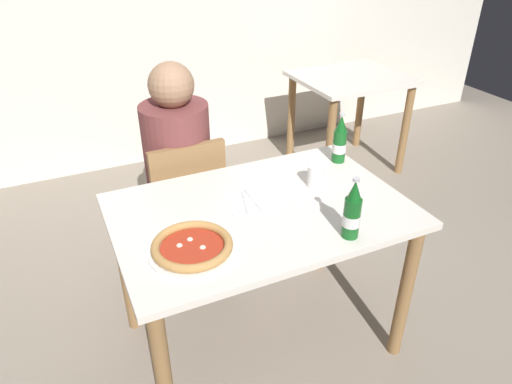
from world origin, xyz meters
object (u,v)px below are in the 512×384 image
diner_seated (180,181)px  beer_bottle_center (340,142)px  dining_table_background (349,96)px  pizza_margherita_near (192,247)px  dining_table_main (261,231)px  napkin_with_cutlery (250,202)px  beer_bottle_left (352,212)px  chair_behind_table (185,202)px  paper_cup (315,176)px

diner_seated → beer_bottle_center: size_ratio=4.89×
dining_table_background → pizza_margherita_near: 2.35m
dining_table_main → beer_bottle_center: 0.61m
diner_seated → dining_table_background: bearing=24.8°
beer_bottle_center → napkin_with_cutlery: 0.59m
diner_seated → beer_bottle_left: bearing=-68.9°
chair_behind_table → napkin_with_cutlery: chair_behind_table is taller
diner_seated → dining_table_main: bearing=-76.5°
dining_table_background → beer_bottle_center: size_ratio=3.24×
dining_table_main → diner_seated: size_ratio=0.99×
diner_seated → pizza_margherita_near: 0.86m
beer_bottle_left → paper_cup: (0.08, 0.39, -0.06)m
pizza_margherita_near → beer_bottle_center: bearing=24.1°
chair_behind_table → beer_bottle_center: 0.87m
beer_bottle_left → paper_cup: beer_bottle_left is taller
chair_behind_table → pizza_margherita_near: 0.84m
paper_cup → dining_table_background: bearing=49.7°
paper_cup → napkin_with_cutlery: bearing=-177.6°
paper_cup → chair_behind_table: bearing=130.2°
dining_table_main → napkin_with_cutlery: 0.13m
dining_table_main → chair_behind_table: 0.65m
dining_table_main → pizza_margherita_near: pizza_margherita_near is taller
diner_seated → pizza_margherita_near: size_ratio=3.82×
pizza_margherita_near → beer_bottle_left: bearing=-15.3°
dining_table_main → napkin_with_cutlery: (-0.03, 0.06, 0.12)m
beer_bottle_left → napkin_with_cutlery: (-0.24, 0.37, -0.10)m
dining_table_main → beer_bottle_center: size_ratio=4.86×
dining_table_background → napkin_with_cutlery: (-1.44, -1.33, 0.16)m
beer_bottle_left → napkin_with_cutlery: size_ratio=1.18×
chair_behind_table → diner_seated: size_ratio=0.70×
beer_bottle_center → dining_table_background: bearing=52.5°
chair_behind_table → beer_bottle_left: size_ratio=3.44×
chair_behind_table → beer_bottle_center: (0.68, -0.38, 0.37)m
chair_behind_table → beer_bottle_left: beer_bottle_left is taller
pizza_margherita_near → dining_table_background: bearing=41.3°
chair_behind_table → dining_table_background: bearing=-155.1°
dining_table_main → beer_bottle_left: 0.44m
beer_bottle_left → napkin_with_cutlery: 0.46m
diner_seated → napkin_with_cutlery: 0.64m
dining_table_background → beer_bottle_left: 2.09m
dining_table_background → paper_cup: (-1.11, -1.31, 0.21)m
diner_seated → paper_cup: size_ratio=12.73×
napkin_with_cutlery → chair_behind_table: bearing=103.4°
pizza_margherita_near → paper_cup: size_ratio=3.33×
chair_behind_table → pizza_margherita_near: (-0.19, -0.77, 0.29)m
pizza_margherita_near → beer_bottle_left: size_ratio=1.28×
chair_behind_table → pizza_margherita_near: size_ratio=2.68×
paper_cup → pizza_margherita_near: bearing=-160.3°
chair_behind_table → beer_bottle_left: 1.06m
beer_bottle_center → paper_cup: beer_bottle_center is taller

